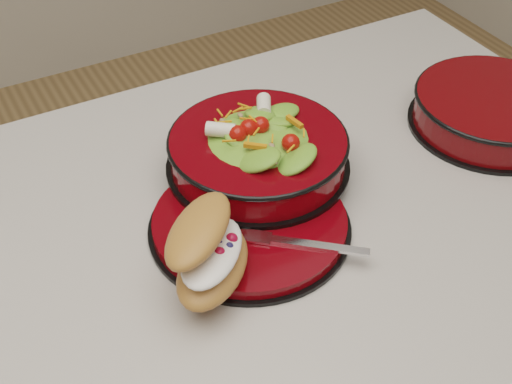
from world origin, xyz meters
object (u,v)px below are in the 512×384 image
fork (299,243)px  extra_bowl (493,109)px  dinner_plate (251,224)px  salad_bowl (258,145)px  croissant (210,251)px

fork → extra_bowl: extra_bowl is taller
dinner_plate → salad_bowl: bearing=56.3°
dinner_plate → extra_bowl: extra_bowl is taller
croissant → dinner_plate: bearing=-9.2°
salad_bowl → extra_bowl: bearing=-8.7°
croissant → extra_bowl: size_ratio=0.65×
croissant → extra_bowl: 0.52m
croissant → fork: size_ratio=1.21×
fork → extra_bowl: size_ratio=0.54×
salad_bowl → extra_bowl: (0.37, -0.06, -0.03)m
dinner_plate → croissant: 0.12m
dinner_plate → salad_bowl: (0.06, 0.09, 0.05)m
dinner_plate → fork: (0.03, -0.07, 0.01)m
dinner_plate → croissant: croissant is taller
salad_bowl → dinner_plate: bearing=-123.7°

